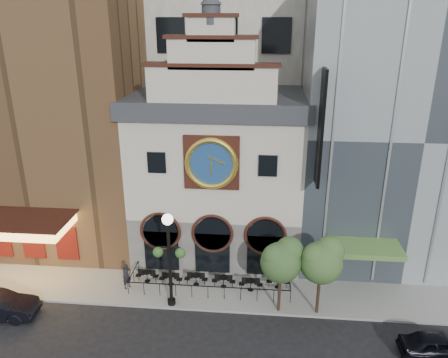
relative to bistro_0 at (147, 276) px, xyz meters
name	(u,v)px	position (x,y,z in m)	size (l,w,h in m)	color
ground	(206,312)	(4.42, -2.73, -0.61)	(120.00, 120.00, 0.00)	black
sidewalk	(210,287)	(4.42, -0.23, -0.54)	(44.00, 5.00, 0.15)	gray
clock_building	(218,170)	(4.42, 5.09, 6.07)	(12.60, 8.78, 18.65)	#605E5B
theater_building	(52,83)	(-8.58, 7.23, 11.99)	(14.00, 15.60, 25.00)	brown
retail_building	(397,121)	(17.42, 7.26, 9.53)	(14.00, 14.40, 20.00)	gray
cafe_railing	(210,281)	(4.42, -0.23, -0.01)	(10.60, 2.60, 0.90)	black
bistro_0	(147,276)	(0.00, 0.00, 0.00)	(1.58, 0.68, 0.90)	black
bistro_1	(171,279)	(1.70, -0.23, 0.00)	(1.58, 0.68, 0.90)	black
bistro_2	(196,279)	(3.42, -0.07, 0.00)	(1.58, 0.68, 0.90)	black
bistro_3	(224,281)	(5.31, -0.17, 0.00)	(1.58, 0.68, 0.90)	black
bistro_4	(251,284)	(7.15, -0.37, 0.00)	(1.58, 0.68, 0.90)	black
bistro_5	(278,282)	(8.98, 0.09, 0.00)	(1.58, 0.68, 0.90)	black
car_right	(439,346)	(17.47, -5.36, 0.10)	(1.68, 4.19, 1.43)	black
pedestrian	(127,276)	(-1.13, -0.85, 0.43)	(0.65, 0.43, 1.79)	black
lamppost	(169,250)	(2.19, -2.33, 3.44)	(2.02, 0.69, 6.31)	black
tree_left	(282,259)	(9.01, -2.30, 3.16)	(2.57, 2.47, 4.94)	#382619
tree_right	(322,259)	(11.36, -2.30, 3.28)	(2.65, 2.55, 5.10)	#382619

